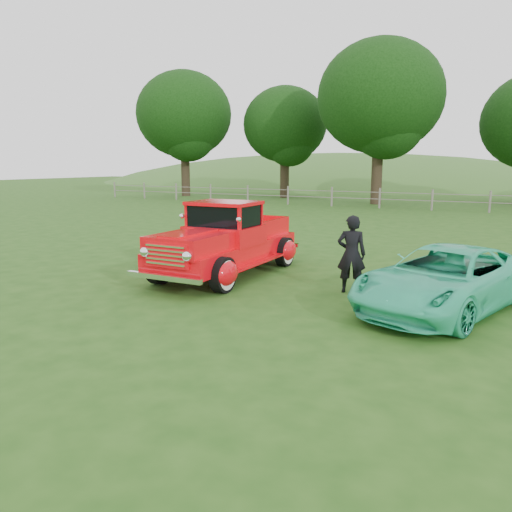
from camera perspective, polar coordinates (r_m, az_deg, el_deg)
The scene contains 9 objects.
ground at distance 9.43m, azimuth -1.31°, elevation -5.85°, with size 140.00×140.00×0.00m, color #204913.
distant_hills at distance 68.28m, azimuth 20.55°, elevation 3.84°, with size 116.00×60.00×18.00m.
fence_line at distance 30.29m, azimuth 19.49°, elevation 6.07°, with size 48.00×0.12×1.20m.
tree_far_west at distance 41.94m, azimuth -8.23°, elevation 15.70°, with size 7.60×7.60×9.93m.
tree_mid_west at distance 39.57m, azimuth 3.34°, elevation 14.74°, with size 6.40×6.40×8.46m.
tree_near_west at distance 34.20m, azimuth 14.01°, elevation 17.21°, with size 8.00×8.00×10.42m.
red_pickup at distance 12.00m, azimuth -3.45°, elevation 1.60°, with size 2.22×4.98×1.78m.
teal_sedan at distance 9.72m, azimuth 20.80°, elevation -2.48°, with size 1.94×4.22×1.17m, color #33CD9B.
man at distance 10.49m, azimuth 10.85°, elevation 0.21°, with size 0.59×0.39×1.63m, color black.
Camera 1 is at (4.41, -7.90, 2.67)m, focal length 35.00 mm.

